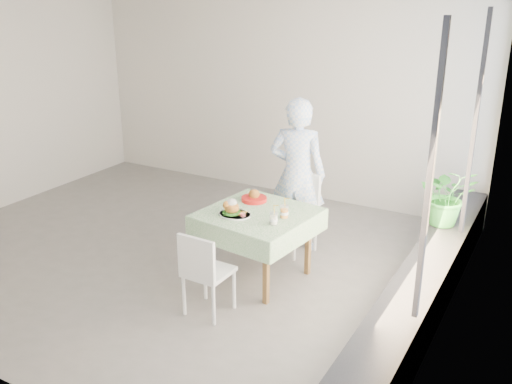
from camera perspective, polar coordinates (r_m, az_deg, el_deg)
The scene contains 14 objects.
floor at distance 6.71m, azimuth -7.98°, elevation -6.03°, with size 6.00×6.00×0.00m, color #5B5957.
wall_back at distance 8.30m, azimuth 2.08°, elevation 9.38°, with size 6.00×0.02×2.80m, color beige.
wall_right at distance 5.04m, azimuth 19.58°, elevation 1.26°, with size 0.02×5.00×2.80m, color beige.
window_pane at distance 4.98m, azimuth 19.57°, elevation 4.05°, with size 0.01×4.80×2.18m, color #D1E0F9.
window_ledge at distance 5.53m, azimuth 16.15°, elevation -9.75°, with size 0.40×4.80×0.50m, color black.
cafe_table at distance 5.92m, azimuth 0.19°, elevation -4.55°, with size 1.17×1.17×0.74m.
chair_far at distance 6.62m, azimuth 3.80°, elevation -3.55°, with size 0.53×0.53×0.92m.
chair_near at distance 5.42m, azimuth -4.81°, elevation -9.53°, with size 0.41×0.41×0.83m.
diner at distance 6.50m, azimuth 4.15°, elevation 1.73°, with size 0.65×0.43×1.78m, color #96BCF1.
main_dish at distance 5.72m, azimuth -2.30°, elevation -1.81°, with size 0.34×0.34×0.17m.
juice_cup_orange at distance 5.66m, azimuth 2.84°, elevation -2.03°, with size 0.09×0.09×0.25m.
juice_cup_lemonade at distance 5.51m, azimuth 1.77°, elevation -2.70°, with size 0.09×0.09×0.24m.
second_dish at distance 6.10m, azimuth -0.19°, elevation -0.56°, with size 0.27×0.27×0.13m.
potted_plant at distance 6.36m, azimuth 18.57°, elevation -0.34°, with size 0.59×0.51×0.65m, color #2B8330.
Camera 1 is at (3.73, -4.76, 2.91)m, focal length 40.00 mm.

